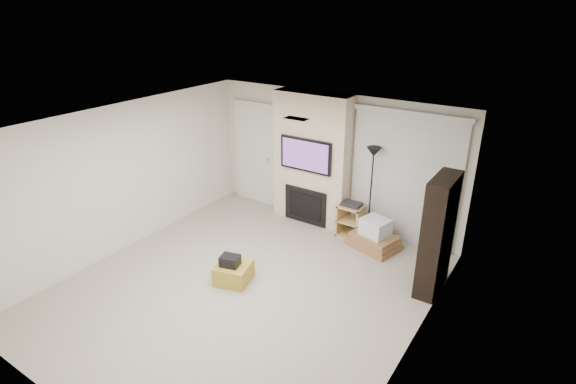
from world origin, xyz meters
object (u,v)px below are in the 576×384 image
Objects in this scene: floor_lamp at (373,168)px; bookshelf at (437,235)px; ottoman at (234,273)px; av_stand at (351,218)px; box_stack at (374,237)px.

bookshelf reaches higher than floor_lamp.
ottoman is 2.48m from av_stand.
av_stand is 0.59m from box_stack.
av_stand is 0.70× the size of box_stack.
box_stack is at bearing 57.00° from ottoman.
bookshelf is at bearing -28.75° from box_stack.
box_stack is 0.53× the size of bookshelf.
av_stand is at bearing 69.91° from ottoman.
bookshelf is (1.45, -0.94, -0.45)m from floor_lamp.
av_stand is (0.85, 2.32, 0.20)m from ottoman.
bookshelf is (1.74, -0.83, 0.55)m from av_stand.
box_stack is at bearing -17.18° from av_stand.
floor_lamp is 0.95× the size of bookshelf.
av_stand is at bearing 162.82° from box_stack.
floor_lamp is at bearing 131.42° from box_stack.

